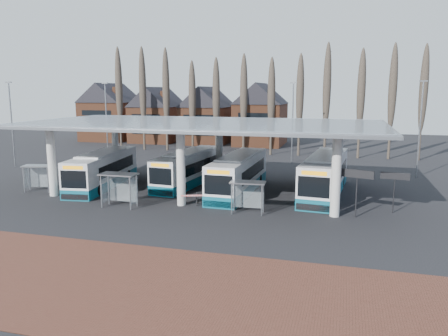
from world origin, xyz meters
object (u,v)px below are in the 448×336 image
(bus_0, at_px, (103,170))
(bus_3, at_px, (325,176))
(bus_1, at_px, (189,168))
(shelter_1, at_px, (120,182))
(shelter_0, at_px, (39,172))
(bus_2, at_px, (239,174))
(shelter_2, at_px, (248,190))

(bus_0, bearing_deg, bus_3, -1.44)
(bus_1, height_order, shelter_1, bus_1)
(bus_0, xyz_separation_m, shelter_1, (5.35, -6.49, 0.40))
(bus_3, distance_m, shelter_0, 25.99)
(bus_1, bearing_deg, bus_3, 0.76)
(bus_3, height_order, shelter_1, bus_3)
(bus_2, xyz_separation_m, shelter_1, (-7.84, -7.61, 0.35))
(bus_0, bearing_deg, bus_2, -2.85)
(bus_3, bearing_deg, bus_0, -169.02)
(bus_0, relative_size, shelter_2, 4.52)
(bus_3, relative_size, shelter_2, 4.79)
(bus_0, height_order, bus_3, bus_3)
(bus_3, distance_m, shelter_2, 9.44)
(bus_1, xyz_separation_m, shelter_2, (7.89, -8.82, 0.22))
(bus_3, height_order, shelter_2, bus_3)
(bus_2, relative_size, shelter_2, 4.57)
(bus_0, bearing_deg, shelter_0, -149.84)
(bus_2, distance_m, bus_3, 7.69)
(bus_1, bearing_deg, shelter_1, -98.23)
(bus_1, distance_m, shelter_2, 11.83)
(bus_0, relative_size, bus_3, 0.94)
(shelter_2, bearing_deg, bus_2, 104.98)
(shelter_1, bearing_deg, bus_1, 75.93)
(shelter_0, bearing_deg, bus_2, 1.63)
(shelter_0, bearing_deg, shelter_1, -29.70)
(bus_2, height_order, shelter_2, bus_2)
(bus_1, xyz_separation_m, bus_3, (13.15, -0.98, 0.13))
(bus_0, height_order, bus_2, bus_2)
(shelter_2, bearing_deg, shelter_0, 169.90)
(bus_0, distance_m, bus_1, 8.31)
(shelter_1, bearing_deg, bus_2, 43.31)
(bus_2, distance_m, shelter_1, 10.93)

